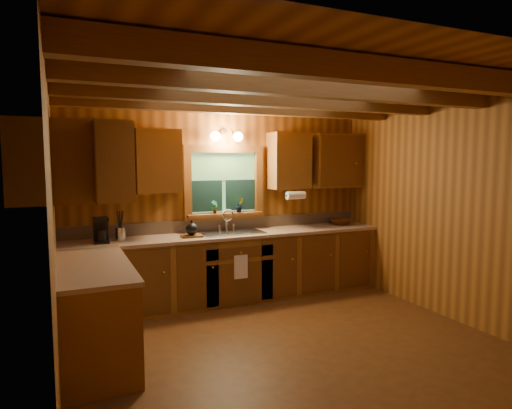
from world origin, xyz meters
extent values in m
plane|color=#523013|center=(0.00, 0.00, 0.00)|extent=(4.20, 4.20, 0.00)
plane|color=brown|center=(0.00, 0.00, 2.60)|extent=(4.20, 4.20, 0.00)
plane|color=brown|center=(0.00, 1.90, 1.30)|extent=(4.20, 0.00, 4.20)
plane|color=brown|center=(0.00, -1.90, 1.30)|extent=(4.20, 0.00, 4.20)
plane|color=brown|center=(-2.10, 0.00, 1.30)|extent=(0.00, 3.80, 3.80)
plane|color=brown|center=(2.10, 0.00, 1.30)|extent=(0.00, 3.80, 3.80)
cube|color=brown|center=(0.00, -1.20, 2.49)|extent=(4.20, 0.14, 0.18)
cube|color=brown|center=(0.00, -0.40, 2.49)|extent=(4.20, 0.14, 0.18)
cube|color=brown|center=(0.00, 0.40, 2.49)|extent=(4.20, 0.14, 0.18)
cube|color=brown|center=(0.00, 1.20, 2.49)|extent=(4.20, 0.14, 0.18)
cube|color=brown|center=(0.00, 1.59, 0.43)|extent=(4.20, 0.62, 0.86)
cube|color=brown|center=(-1.79, 0.48, 0.43)|extent=(0.62, 1.60, 0.86)
cube|color=tan|center=(0.00, 1.59, 0.88)|extent=(4.20, 0.66, 0.04)
cube|color=tan|center=(-1.78, 0.48, 0.88)|extent=(0.64, 1.60, 0.04)
cube|color=#9E836A|center=(0.00, 1.89, 0.98)|extent=(4.20, 0.02, 0.16)
cube|color=white|center=(-1.47, 0.68, 0.43)|extent=(0.02, 0.60, 0.80)
cube|color=brown|center=(-1.70, 1.73, 1.84)|extent=(0.78, 0.34, 0.78)
cube|color=brown|center=(-0.92, 1.73, 1.84)|extent=(0.55, 0.34, 0.78)
cube|color=brown|center=(0.92, 1.73, 1.84)|extent=(0.55, 0.34, 0.78)
cube|color=brown|center=(1.70, 1.73, 1.84)|extent=(0.78, 0.34, 0.78)
cube|color=brown|center=(-1.93, 0.68, 1.84)|extent=(0.34, 1.10, 0.78)
cube|color=brown|center=(0.00, 1.86, 2.00)|extent=(1.12, 0.08, 0.10)
cube|color=brown|center=(0.00, 1.86, 1.10)|extent=(1.12, 0.08, 0.10)
cube|color=brown|center=(-0.51, 1.86, 1.55)|extent=(0.10, 0.08, 0.80)
cube|color=brown|center=(0.51, 1.86, 1.55)|extent=(0.10, 0.08, 0.80)
cube|color=#427431|center=(0.00, 1.90, 1.55)|extent=(0.92, 0.01, 0.80)
cube|color=#0F2B2B|center=(-0.24, 1.87, 1.37)|extent=(0.42, 0.02, 0.42)
cube|color=#0F2B2B|center=(0.24, 1.87, 1.37)|extent=(0.42, 0.02, 0.42)
cylinder|color=black|center=(0.00, 1.87, 1.57)|extent=(0.92, 0.01, 0.01)
cube|color=brown|center=(0.00, 1.82, 1.12)|extent=(1.06, 0.14, 0.04)
cylinder|color=black|center=(0.00, 1.86, 2.23)|extent=(0.08, 0.03, 0.08)
cylinder|color=black|center=(-0.10, 1.80, 2.23)|extent=(0.09, 0.17, 0.08)
cylinder|color=black|center=(0.10, 1.80, 2.23)|extent=(0.09, 0.17, 0.08)
sphere|color=#FFE0A5|center=(-0.16, 1.74, 2.16)|extent=(0.13, 0.13, 0.13)
sphere|color=#FFE0A5|center=(0.16, 1.74, 2.16)|extent=(0.13, 0.13, 0.13)
cylinder|color=white|center=(0.92, 1.53, 1.37)|extent=(0.27, 0.11, 0.11)
cube|color=white|center=(0.00, 1.26, 0.52)|extent=(0.18, 0.01, 0.30)
cube|color=silver|center=(0.00, 1.60, 0.91)|extent=(0.82, 0.48, 0.02)
cube|color=#262628|center=(-0.19, 1.60, 0.84)|extent=(0.34, 0.40, 0.14)
cube|color=#262628|center=(0.19, 1.60, 0.84)|extent=(0.34, 0.40, 0.14)
cylinder|color=silver|center=(0.00, 1.78, 1.01)|extent=(0.04, 0.04, 0.22)
torus|color=silver|center=(0.00, 1.72, 1.12)|extent=(0.16, 0.02, 0.16)
cube|color=black|center=(-1.62, 1.57, 0.91)|extent=(0.17, 0.20, 0.03)
cube|color=black|center=(-1.62, 1.63, 1.06)|extent=(0.17, 0.07, 0.28)
cube|color=black|center=(-1.62, 1.55, 1.18)|extent=(0.17, 0.18, 0.04)
cylinder|color=black|center=(-1.62, 1.54, 0.99)|extent=(0.10, 0.10, 0.12)
cylinder|color=silver|center=(-1.40, 1.65, 0.98)|extent=(0.12, 0.12, 0.16)
cylinder|color=black|center=(-1.41, 1.64, 1.14)|extent=(0.03, 0.04, 0.23)
cylinder|color=black|center=(-1.40, 1.65, 1.14)|extent=(0.01, 0.01, 0.23)
cylinder|color=black|center=(-1.38, 1.66, 1.14)|extent=(0.03, 0.04, 0.23)
cylinder|color=black|center=(-1.37, 1.67, 1.14)|extent=(0.04, 0.06, 0.23)
cube|color=#573212|center=(-0.55, 1.52, 0.91)|extent=(0.27, 0.20, 0.02)
sphere|color=black|center=(-0.55, 1.52, 1.00)|extent=(0.15, 0.15, 0.15)
cylinder|color=black|center=(-0.55, 1.52, 1.09)|extent=(0.02, 0.02, 0.04)
imported|color=#48230C|center=(1.75, 1.65, 0.94)|extent=(0.44, 0.44, 0.08)
imported|color=#573212|center=(-0.16, 1.80, 1.23)|extent=(0.11, 0.09, 0.18)
imported|color=#573212|center=(0.20, 1.80, 1.24)|extent=(0.12, 0.10, 0.20)
camera|label=1|loc=(-2.06, -3.82, 1.87)|focal=31.35mm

